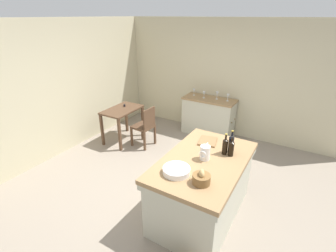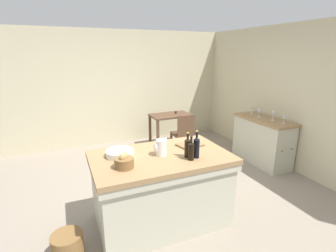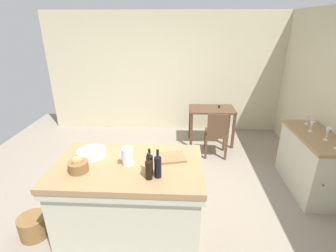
% 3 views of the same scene
% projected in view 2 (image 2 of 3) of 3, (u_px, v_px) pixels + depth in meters
% --- Properties ---
extents(ground_plane, '(6.76, 6.76, 0.00)m').
position_uv_depth(ground_plane, '(160.00, 192.00, 3.96)').
color(ground_plane, gray).
extents(wall_back, '(5.32, 0.12, 2.60)m').
position_uv_depth(wall_back, '(119.00, 88.00, 5.90)').
color(wall_back, beige).
rests_on(wall_back, ground).
extents(wall_right, '(0.12, 5.20, 2.60)m').
position_uv_depth(wall_right, '(293.00, 98.00, 4.58)').
color(wall_right, beige).
rests_on(wall_right, ground).
extents(island_table, '(1.65, 1.01, 0.91)m').
position_uv_depth(island_table, '(161.00, 186.00, 3.16)').
color(island_table, '#99754C').
rests_on(island_table, ground).
extents(side_cabinet, '(0.52, 1.21, 0.89)m').
position_uv_depth(side_cabinet, '(262.00, 141.00, 4.94)').
color(side_cabinet, '#99754C').
rests_on(side_cabinet, ground).
extents(writing_desk, '(0.91, 0.57, 0.81)m').
position_uv_depth(writing_desk, '(171.00, 120.00, 5.74)').
color(writing_desk, '#513826').
rests_on(writing_desk, ground).
extents(wooden_chair, '(0.42, 0.42, 0.89)m').
position_uv_depth(wooden_chair, '(183.00, 133.00, 5.28)').
color(wooden_chair, '#513826').
rests_on(wooden_chair, ground).
extents(pitcher, '(0.17, 0.13, 0.24)m').
position_uv_depth(pitcher, '(161.00, 147.00, 3.02)').
color(pitcher, white).
rests_on(pitcher, island_table).
extents(wash_bowl, '(0.33, 0.33, 0.07)m').
position_uv_depth(wash_bowl, '(120.00, 153.00, 3.01)').
color(wash_bowl, white).
rests_on(wash_bowl, island_table).
extents(bread_basket, '(0.21, 0.21, 0.18)m').
position_uv_depth(bread_basket, '(124.00, 162.00, 2.70)').
color(bread_basket, brown).
rests_on(bread_basket, island_table).
extents(cutting_board, '(0.36, 0.31, 0.02)m').
position_uv_depth(cutting_board, '(190.00, 145.00, 3.35)').
color(cutting_board, olive).
rests_on(cutting_board, island_table).
extents(wine_bottle_dark, '(0.07, 0.07, 0.33)m').
position_uv_depth(wine_bottle_dark, '(196.00, 147.00, 2.94)').
color(wine_bottle_dark, black).
rests_on(wine_bottle_dark, island_table).
extents(wine_bottle_amber, '(0.07, 0.07, 0.30)m').
position_uv_depth(wine_bottle_amber, '(188.00, 147.00, 2.95)').
color(wine_bottle_amber, black).
rests_on(wine_bottle_amber, island_table).
extents(wine_bottle_green, '(0.07, 0.07, 0.29)m').
position_uv_depth(wine_bottle_green, '(191.00, 150.00, 2.88)').
color(wine_bottle_green, black).
rests_on(wine_bottle_green, island_table).
extents(wine_glass_far_left, '(0.07, 0.07, 0.16)m').
position_uv_depth(wine_glass_far_left, '(284.00, 118.00, 4.44)').
color(wine_glass_far_left, white).
rests_on(wine_glass_far_left, side_cabinet).
extents(wine_glass_left, '(0.07, 0.07, 0.17)m').
position_uv_depth(wine_glass_left, '(273.00, 114.00, 4.66)').
color(wine_glass_left, white).
rests_on(wine_glass_left, side_cabinet).
extents(wine_glass_middle, '(0.07, 0.07, 0.16)m').
position_uv_depth(wine_glass_middle, '(259.00, 112.00, 4.89)').
color(wine_glass_middle, white).
rests_on(wine_glass_middle, side_cabinet).
extents(wine_glass_right, '(0.07, 0.07, 0.15)m').
position_uv_depth(wine_glass_right, '(252.00, 109.00, 5.18)').
color(wine_glass_right, white).
rests_on(wine_glass_right, side_cabinet).
extents(wicker_hamper, '(0.33, 0.33, 0.27)m').
position_uv_depth(wicker_hamper, '(68.00, 246.00, 2.68)').
color(wicker_hamper, brown).
rests_on(wicker_hamper, ground).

